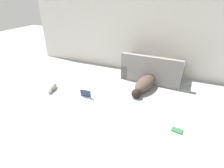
# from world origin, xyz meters

# --- Properties ---
(ground_plane) EXTENTS (20.00, 20.00, 0.00)m
(ground_plane) POSITION_xyz_m (0.00, 0.00, 0.00)
(ground_plane) COLOR #999EA3
(wall_back) EXTENTS (7.01, 0.06, 2.75)m
(wall_back) POSITION_xyz_m (0.00, 4.31, 1.38)
(wall_back) COLOR beige
(wall_back) RESTS_ON ground_plane
(couch) EXTENTS (1.76, 0.91, 0.83)m
(couch) POSITION_xyz_m (0.99, 3.77, 0.28)
(couch) COLOR gray
(couch) RESTS_ON ground_plane
(dog) EXTENTS (0.59, 1.42, 0.35)m
(dog) POSITION_xyz_m (0.94, 3.06, 0.17)
(dog) COLOR #4C3D33
(dog) RESTS_ON ground_plane
(cat) EXTENTS (0.28, 0.53, 0.16)m
(cat) POSITION_xyz_m (-1.39, 2.04, 0.08)
(cat) COLOR gray
(cat) RESTS_ON ground_plane
(laptop_open) EXTENTS (0.31, 0.30, 0.24)m
(laptop_open) POSITION_xyz_m (-0.33, 2.00, 0.08)
(laptop_open) COLOR #B7B7BC
(laptop_open) RESTS_ON ground_plane
(book_green) EXTENTS (0.22, 0.16, 0.02)m
(book_green) POSITION_xyz_m (1.92, 1.69, 0.01)
(book_green) COLOR #2D663D
(book_green) RESTS_ON ground_plane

